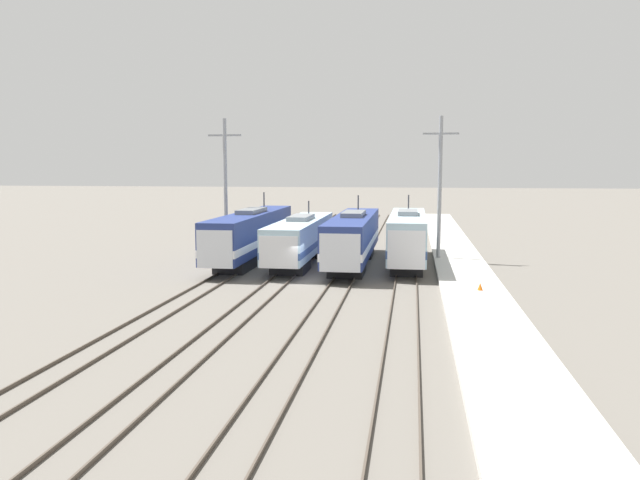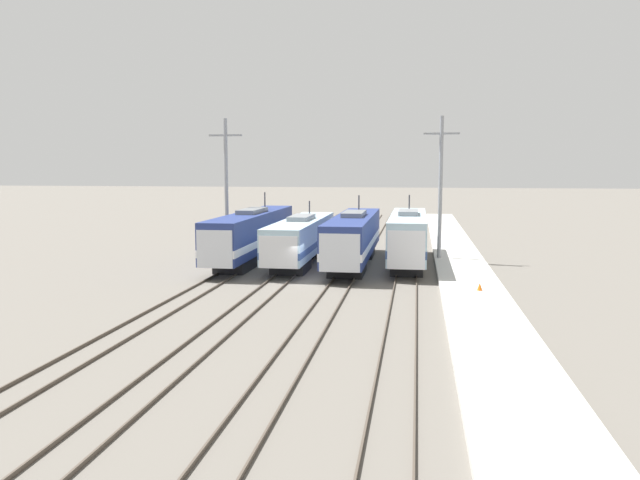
% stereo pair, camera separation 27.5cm
% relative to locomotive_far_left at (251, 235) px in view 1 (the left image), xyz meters
% --- Properties ---
extents(ground_plane, '(400.00, 400.00, 0.00)m').
position_rel_locomotive_far_left_xyz_m(ground_plane, '(6.43, -8.34, -2.24)').
color(ground_plane, '#666059').
extents(rail_pair_far_left, '(1.51, 120.00, 0.15)m').
position_rel_locomotive_far_left_xyz_m(rail_pair_far_left, '(0.00, -8.34, -2.17)').
color(rail_pair_far_left, '#4C4238').
rests_on(rail_pair_far_left, ground_plane).
extents(rail_pair_center_left, '(1.51, 120.00, 0.15)m').
position_rel_locomotive_far_left_xyz_m(rail_pair_center_left, '(4.29, -8.34, -2.17)').
color(rail_pair_center_left, '#4C4238').
rests_on(rail_pair_center_left, ground_plane).
extents(rail_pair_center_right, '(1.51, 120.00, 0.15)m').
position_rel_locomotive_far_left_xyz_m(rail_pair_center_right, '(8.58, -8.34, -2.17)').
color(rail_pair_center_right, '#4C4238').
rests_on(rail_pair_center_right, ground_plane).
extents(rail_pair_far_right, '(1.51, 120.00, 0.15)m').
position_rel_locomotive_far_left_xyz_m(rail_pair_far_right, '(12.87, -8.34, -2.17)').
color(rail_pair_far_right, '#4C4238').
rests_on(rail_pair_far_right, ground_plane).
extents(locomotive_far_left, '(2.76, 19.87, 5.55)m').
position_rel_locomotive_far_left_xyz_m(locomotive_far_left, '(0.00, 0.00, 0.00)').
color(locomotive_far_left, black).
rests_on(locomotive_far_left, ground_plane).
extents(locomotive_center_left, '(2.95, 17.29, 4.88)m').
position_rel_locomotive_far_left_xyz_m(locomotive_center_left, '(4.29, -0.68, -0.22)').
color(locomotive_center_left, '#232326').
rests_on(locomotive_center_left, ground_plane).
extents(locomotive_center_right, '(2.97, 18.70, 5.39)m').
position_rel_locomotive_far_left_xyz_m(locomotive_center_right, '(8.58, -0.92, -0.04)').
color(locomotive_center_right, black).
rests_on(locomotive_center_right, ground_plane).
extents(locomotive_far_right, '(2.79, 16.21, 5.46)m').
position_rel_locomotive_far_left_xyz_m(locomotive_far_right, '(12.87, -0.30, 0.01)').
color(locomotive_far_right, '#232326').
rests_on(locomotive_far_right, ground_plane).
extents(catenary_tower_left, '(2.91, 0.33, 11.94)m').
position_rel_locomotive_far_left_xyz_m(catenary_tower_left, '(-2.86, 2.52, 3.98)').
color(catenary_tower_left, gray).
rests_on(catenary_tower_left, ground_plane).
extents(catenary_tower_right, '(2.91, 0.33, 11.94)m').
position_rel_locomotive_far_left_xyz_m(catenary_tower_right, '(15.40, 2.52, 3.98)').
color(catenary_tower_right, gray).
rests_on(catenary_tower_right, ground_plane).
extents(platform, '(4.00, 120.00, 0.32)m').
position_rel_locomotive_far_left_xyz_m(platform, '(17.04, -8.34, -2.08)').
color(platform, beige).
rests_on(platform, ground_plane).
extents(traffic_cone, '(0.34, 0.34, 0.47)m').
position_rel_locomotive_far_left_xyz_m(traffic_cone, '(17.40, -11.31, -1.69)').
color(traffic_cone, orange).
rests_on(traffic_cone, platform).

